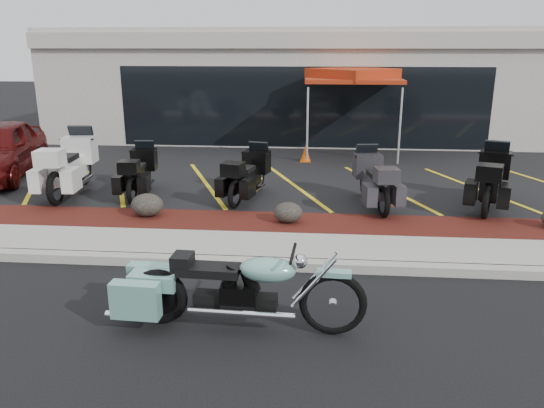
# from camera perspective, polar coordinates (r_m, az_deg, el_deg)

# --- Properties ---
(ground) EXTENTS (90.00, 90.00, 0.00)m
(ground) POSITION_cam_1_polar(r_m,az_deg,el_deg) (7.77, 0.55, -9.61)
(ground) COLOR black
(ground) RESTS_ON ground
(curb) EXTENTS (24.00, 0.25, 0.15)m
(curb) POSITION_cam_1_polar(r_m,az_deg,el_deg) (8.55, 1.02, -6.49)
(curb) COLOR gray
(curb) RESTS_ON ground
(sidewalk) EXTENTS (24.00, 1.20, 0.15)m
(sidewalk) POSITION_cam_1_polar(r_m,az_deg,el_deg) (9.20, 1.32, -4.78)
(sidewalk) COLOR gray
(sidewalk) RESTS_ON ground
(mulch_bed) EXTENTS (24.00, 1.20, 0.16)m
(mulch_bed) POSITION_cam_1_polar(r_m,az_deg,el_deg) (10.32, 1.75, -2.33)
(mulch_bed) COLOR #37100C
(mulch_bed) RESTS_ON ground
(upper_lot) EXTENTS (26.00, 9.60, 0.15)m
(upper_lot) POSITION_cam_1_polar(r_m,az_deg,el_deg) (15.52, 2.89, 4.14)
(upper_lot) COLOR black
(upper_lot) RESTS_ON ground
(dealership_building) EXTENTS (18.00, 8.16, 4.00)m
(dealership_building) POSITION_cam_1_polar(r_m,az_deg,el_deg) (21.47, 3.62, 12.82)
(dealership_building) COLOR gray
(dealership_building) RESTS_ON ground
(boulder_left) EXTENTS (0.65, 0.54, 0.46)m
(boulder_left) POSITION_cam_1_polar(r_m,az_deg,el_deg) (10.85, -13.28, -0.10)
(boulder_left) COLOR black
(boulder_left) RESTS_ON mulch_bed
(boulder_mid) EXTENTS (0.56, 0.47, 0.40)m
(boulder_mid) POSITION_cam_1_polar(r_m,az_deg,el_deg) (10.20, 1.74, -0.92)
(boulder_mid) COLOR black
(boulder_mid) RESTS_ON mulch_bed
(hero_cruiser) EXTENTS (3.16, 0.93, 1.10)m
(hero_cruiser) POSITION_cam_1_polar(r_m,az_deg,el_deg) (6.55, 6.59, -9.61)
(hero_cruiser) COLOR #6CA89A
(hero_cruiser) RESTS_ON ground
(touring_white) EXTENTS (1.17, 2.57, 1.46)m
(touring_white) POSITION_cam_1_polar(r_m,az_deg,el_deg) (13.73, -19.69, 4.95)
(touring_white) COLOR white
(touring_white) RESTS_ON upper_lot
(touring_black_front) EXTENTS (0.93, 2.03, 1.15)m
(touring_black_front) POSITION_cam_1_polar(r_m,az_deg,el_deg) (13.06, -13.43, 4.22)
(touring_black_front) COLOR black
(touring_black_front) RESTS_ON upper_lot
(touring_black_mid) EXTENTS (1.22, 2.14, 1.18)m
(touring_black_mid) POSITION_cam_1_polar(r_m,az_deg,el_deg) (12.37, -1.47, 4.05)
(touring_black_mid) COLOR black
(touring_black_mid) RESTS_ON upper_lot
(touring_grey) EXTENTS (1.12, 2.19, 1.22)m
(touring_grey) POSITION_cam_1_polar(r_m,az_deg,el_deg) (12.04, 10.07, 3.56)
(touring_grey) COLOR #2E2D32
(touring_grey) RESTS_ON upper_lot
(touring_black_rear) EXTENTS (1.61, 2.41, 1.31)m
(touring_black_rear) POSITION_cam_1_polar(r_m,az_deg,el_deg) (12.73, 22.80, 3.42)
(touring_black_rear) COLOR black
(touring_black_rear) RESTS_ON upper_lot
(traffic_cone) EXTENTS (0.35, 0.35, 0.48)m
(traffic_cone) POSITION_cam_1_polar(r_m,az_deg,el_deg) (15.73, 3.63, 5.47)
(traffic_cone) COLOR #CB4906
(traffic_cone) RESTS_ON upper_lot
(popup_canopy) EXTENTS (3.70, 3.70, 2.63)m
(popup_canopy) POSITION_cam_1_polar(r_m,az_deg,el_deg) (16.70, 8.67, 13.39)
(popup_canopy) COLOR silver
(popup_canopy) RESTS_ON upper_lot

